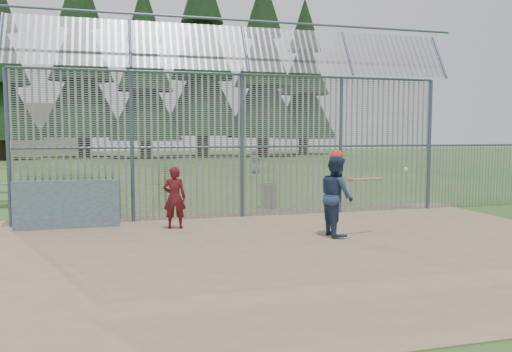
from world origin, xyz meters
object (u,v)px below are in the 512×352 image
object	(u,v)px
onlooker	(174,197)
batter	(336,196)
dugout_wall	(67,205)
trash_can	(269,196)

from	to	relation	value
onlooker	batter	bearing A→B (deg)	162.65
dugout_wall	trash_can	size ratio (longest dim) A/B	3.05
dugout_wall	batter	world-z (taller)	batter
dugout_wall	trash_can	xyz separation A→B (m)	(5.85, 2.19, -0.24)
batter	onlooker	bearing A→B (deg)	63.23
dugout_wall	onlooker	world-z (taller)	onlooker
dugout_wall	batter	size ratio (longest dim) A/B	1.35
dugout_wall	batter	distance (m)	6.58
onlooker	trash_can	world-z (taller)	onlooker
batter	onlooker	distance (m)	3.97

